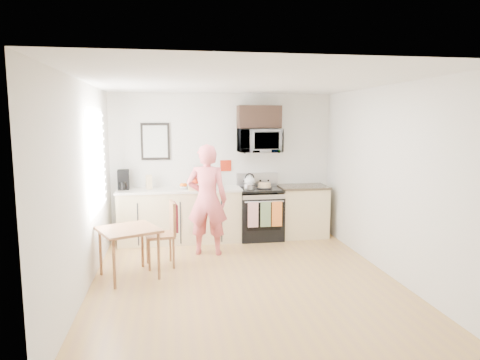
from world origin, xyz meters
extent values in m
plane|color=#AC8242|center=(0.00, 0.00, 0.00)|extent=(4.60, 4.60, 0.00)
cube|color=beige|center=(0.00, 2.30, 1.30)|extent=(4.00, 0.04, 2.60)
cube|color=beige|center=(0.00, -2.30, 1.30)|extent=(4.00, 0.04, 2.60)
cube|color=beige|center=(-2.00, 0.00, 1.30)|extent=(0.04, 4.60, 2.60)
cube|color=beige|center=(2.00, 0.00, 1.30)|extent=(0.04, 4.60, 2.60)
cube|color=silver|center=(0.00, 0.00, 2.60)|extent=(4.00, 4.60, 0.04)
cube|color=white|center=(-1.98, 0.80, 1.55)|extent=(0.02, 1.40, 1.50)
cube|color=white|center=(-1.97, 0.80, 1.55)|extent=(0.01, 1.30, 1.40)
cube|color=#D5BB88|center=(-0.80, 2.00, 0.45)|extent=(2.10, 0.60, 0.90)
cube|color=#EEE4CD|center=(-0.80, 2.00, 0.92)|extent=(2.14, 0.64, 0.04)
cube|color=#D5BB88|center=(1.43, 2.00, 0.45)|extent=(0.84, 0.60, 0.90)
cube|color=black|center=(1.43, 2.00, 0.92)|extent=(0.88, 0.64, 0.04)
cube|color=black|center=(0.63, 1.97, 0.39)|extent=(0.76, 0.65, 0.77)
cube|color=black|center=(0.63, 1.66, 0.45)|extent=(0.61, 0.02, 0.45)
cube|color=#AAAAAE|center=(0.63, 1.66, 0.78)|extent=(0.74, 0.02, 0.14)
cylinder|color=#AAAAAE|center=(0.63, 1.61, 0.74)|extent=(0.68, 0.02, 0.02)
cube|color=black|center=(0.63, 1.97, 0.90)|extent=(0.76, 0.65, 0.04)
cube|color=#AAAAAE|center=(0.63, 2.25, 1.04)|extent=(0.76, 0.08, 0.24)
cube|color=white|center=(0.43, 1.61, 0.52)|extent=(0.18, 0.02, 0.44)
cube|color=#657E54|center=(0.65, 1.61, 0.52)|extent=(0.18, 0.02, 0.44)
cube|color=#C75B1D|center=(0.85, 1.61, 0.52)|extent=(0.18, 0.02, 0.44)
imported|color=#AAAAAE|center=(0.63, 2.08, 1.76)|extent=(0.76, 0.51, 0.42)
cube|color=black|center=(0.63, 2.12, 2.18)|extent=(0.76, 0.35, 0.40)
cube|color=black|center=(-1.20, 2.28, 1.75)|extent=(0.50, 0.03, 0.65)
cube|color=#AFB4AA|center=(-1.20, 2.26, 1.75)|extent=(0.42, 0.01, 0.56)
cube|color=#AD240E|center=(0.05, 2.28, 1.30)|extent=(0.20, 0.02, 0.20)
imported|color=#D63B42|center=(-0.39, 1.21, 0.88)|extent=(0.71, 0.55, 1.76)
cube|color=brown|center=(-1.52, 0.35, 0.66)|extent=(0.73, 0.73, 0.04)
cylinder|color=brown|center=(-1.67, -0.05, 0.32)|extent=(0.04, 0.04, 0.65)
cylinder|color=brown|center=(-1.12, 0.20, 0.32)|extent=(0.04, 0.04, 0.65)
cylinder|color=brown|center=(-1.92, 0.49, 0.32)|extent=(0.04, 0.04, 0.65)
cylinder|color=brown|center=(-1.37, 0.74, 0.32)|extent=(0.04, 0.04, 0.65)
cube|color=brown|center=(-1.12, 0.74, 0.46)|extent=(0.45, 0.45, 0.04)
cube|color=brown|center=(-0.93, 0.76, 0.71)|extent=(0.09, 0.40, 0.48)
cube|color=maroon|center=(-0.91, 0.77, 0.72)|extent=(0.11, 0.37, 0.40)
cylinder|color=brown|center=(-1.27, 0.54, 0.22)|extent=(0.03, 0.03, 0.44)
cylinder|color=brown|center=(-0.93, 0.59, 0.22)|extent=(0.03, 0.03, 0.44)
cylinder|color=brown|center=(-1.31, 0.88, 0.22)|extent=(0.03, 0.03, 0.44)
cylinder|color=brown|center=(-0.97, 0.93, 0.22)|extent=(0.03, 0.03, 0.44)
cube|color=brown|center=(-0.31, 2.13, 1.05)|extent=(0.12, 0.15, 0.23)
cylinder|color=#AD240E|center=(-0.52, 2.21, 1.02)|extent=(0.13, 0.13, 0.16)
imported|color=silver|center=(-0.72, 2.02, 0.96)|extent=(0.27, 0.27, 0.05)
cube|color=tan|center=(-1.32, 2.05, 1.06)|extent=(0.11, 0.11, 0.25)
cube|color=black|center=(-1.75, 2.09, 1.11)|extent=(0.20, 0.24, 0.34)
cylinder|color=black|center=(-1.75, 1.99, 1.02)|extent=(0.13, 0.13, 0.13)
cube|color=tan|center=(-0.51, 1.79, 0.99)|extent=(0.29, 0.14, 0.10)
cylinder|color=black|center=(0.70, 1.93, 0.93)|extent=(0.27, 0.27, 0.01)
cylinder|color=tan|center=(0.70, 1.93, 0.98)|extent=(0.22, 0.22, 0.07)
sphere|color=silver|center=(0.47, 2.13, 1.02)|extent=(0.20, 0.20, 0.20)
cone|color=silver|center=(0.47, 2.13, 1.13)|extent=(0.06, 0.06, 0.06)
torus|color=black|center=(0.47, 2.13, 1.08)|extent=(0.18, 0.02, 0.18)
cylinder|color=#AAAAAE|center=(0.40, 1.85, 0.97)|extent=(0.19, 0.19, 0.09)
cylinder|color=black|center=(0.46, 1.73, 1.01)|extent=(0.08, 0.16, 0.02)
camera|label=1|loc=(-0.94, -5.41, 2.11)|focal=32.00mm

